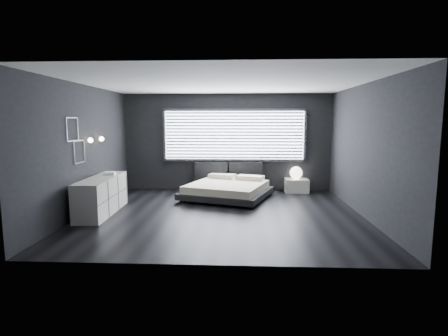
{
  "coord_description": "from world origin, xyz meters",
  "views": [
    {
      "loc": [
        0.41,
        -7.42,
        2.01
      ],
      "look_at": [
        0.0,
        0.85,
        0.9
      ],
      "focal_mm": 28.0,
      "sensor_mm": 36.0,
      "label": 1
    }
  ],
  "objects": [
    {
      "name": "dresser",
      "position": [
        -2.65,
        -0.04,
        0.4
      ],
      "size": [
        0.63,
        2.0,
        0.79
      ],
      "color": "silver",
      "rests_on": "ground"
    },
    {
      "name": "headboard",
      "position": [
        0.04,
        2.64,
        0.57
      ],
      "size": [
        1.96,
        0.16,
        0.52
      ],
      "color": "black",
      "rests_on": "ground"
    },
    {
      "name": "sconce_near",
      "position": [
        -2.88,
        0.05,
        1.6
      ],
      "size": [
        0.18,
        0.11,
        0.11
      ],
      "color": "silver",
      "rests_on": "ground"
    },
    {
      "name": "nightstand",
      "position": [
        1.99,
        2.5,
        0.19
      ],
      "size": [
        0.66,
        0.55,
        0.38
      ],
      "primitive_type": "cube",
      "rotation": [
        0.0,
        0.0,
        -0.01
      ],
      "color": "silver",
      "rests_on": "ground"
    },
    {
      "name": "room",
      "position": [
        0.0,
        0.0,
        1.4
      ],
      "size": [
        6.04,
        6.0,
        2.8
      ],
      "color": "black",
      "rests_on": "ground"
    },
    {
      "name": "sconce_far",
      "position": [
        -2.88,
        0.65,
        1.6
      ],
      "size": [
        0.18,
        0.11,
        0.11
      ],
      "color": "silver",
      "rests_on": "ground"
    },
    {
      "name": "wall_art_upper",
      "position": [
        -2.98,
        -0.55,
        1.85
      ],
      "size": [
        0.01,
        0.48,
        0.48
      ],
      "color": "#47474C",
      "rests_on": "ground"
    },
    {
      "name": "wall_art_lower",
      "position": [
        -2.98,
        -0.3,
        1.38
      ],
      "size": [
        0.01,
        0.48,
        0.48
      ],
      "color": "#47474C",
      "rests_on": "ground"
    },
    {
      "name": "orb_lamp",
      "position": [
        1.98,
        2.51,
        0.56
      ],
      "size": [
        0.35,
        0.35,
        0.35
      ],
      "primitive_type": "sphere",
      "color": "white",
      "rests_on": "nightstand"
    },
    {
      "name": "bed",
      "position": [
        0.05,
        1.59,
        0.24
      ],
      "size": [
        2.54,
        2.49,
        0.53
      ],
      "color": "black",
      "rests_on": "ground"
    },
    {
      "name": "book_stack",
      "position": [
        -2.62,
        0.4,
        0.82
      ],
      "size": [
        0.3,
        0.35,
        0.06
      ],
      "color": "silver",
      "rests_on": "dresser"
    },
    {
      "name": "window",
      "position": [
        0.2,
        2.7,
        1.61
      ],
      "size": [
        4.14,
        0.09,
        1.52
      ],
      "color": "white",
      "rests_on": "ground"
    }
  ]
}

